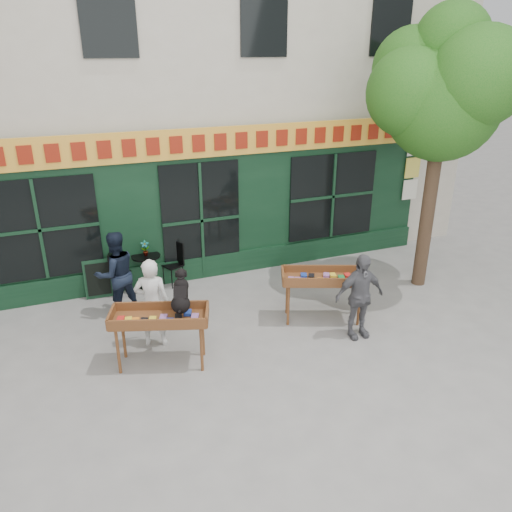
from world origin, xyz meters
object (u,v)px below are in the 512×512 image
(book_cart_right, at_px, (323,280))
(man_left, at_px, (116,274))
(dog, at_px, (181,291))
(bistro_table, at_px, (147,265))
(woman, at_px, (152,303))
(book_cart_center, at_px, (160,320))
(man_right, at_px, (359,296))

(book_cart_right, relative_size, man_left, 0.97)
(dog, height_order, man_left, man_left)
(bistro_table, xyz_separation_m, man_left, (-0.70, -0.86, 0.29))
(woman, bearing_deg, bistro_table, -78.56)
(book_cart_center, relative_size, man_left, 0.97)
(book_cart_center, distance_m, bistro_table, 2.88)
(woman, relative_size, man_left, 0.96)
(dog, distance_m, man_right, 3.12)
(dog, bearing_deg, woman, 135.09)
(woman, height_order, bistro_table, woman)
(woman, xyz_separation_m, man_left, (-0.43, 1.35, 0.04))
(bistro_table, distance_m, man_left, 1.15)
(woman, xyz_separation_m, man_right, (3.41, -1.05, -0.01))
(woman, relative_size, man_right, 1.02)
(book_cart_right, bearing_deg, dog, -150.03)
(book_cart_center, height_order, woman, woman)
(woman, distance_m, bistro_table, 2.24)
(book_cart_center, distance_m, man_right, 3.43)
(book_cart_center, height_order, man_left, man_left)
(man_left, bearing_deg, bistro_table, -143.38)
(man_right, xyz_separation_m, man_left, (-3.83, 2.40, 0.05))
(book_cart_right, xyz_separation_m, man_left, (-3.53, 1.65, 0.01))
(man_right, relative_size, man_left, 0.94)
(dog, height_order, bistro_table, dog)
(woman, height_order, man_right, woman)
(dog, bearing_deg, bistro_table, 110.01)
(book_cart_center, xyz_separation_m, book_cart_right, (3.11, 0.35, 0.00))
(woman, xyz_separation_m, book_cart_right, (3.11, -0.30, 0.02))
(bistro_table, bearing_deg, book_cart_center, -95.49)
(book_cart_right, bearing_deg, book_cart_center, -151.85)
(book_cart_center, distance_m, book_cart_right, 3.13)
(man_right, bearing_deg, bistro_table, 135.61)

